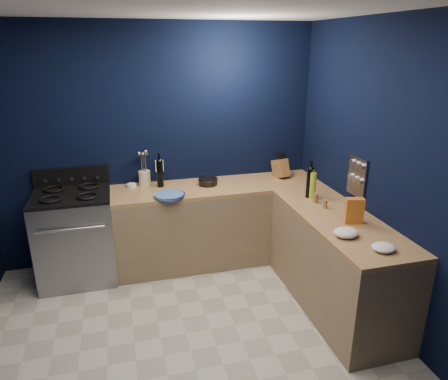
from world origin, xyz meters
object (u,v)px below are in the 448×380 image
object	(u,v)px
crouton_bag	(354,211)
gas_range	(76,238)
utensil_crock	(145,178)
plate_stack	(169,196)
knife_block	(280,168)

from	to	relation	value
crouton_bag	gas_range	bearing A→B (deg)	167.94
gas_range	utensil_crock	distance (m)	0.95
plate_stack	knife_block	size ratio (longest dim) A/B	1.42
gas_range	plate_stack	bearing A→B (deg)	-12.90
utensil_crock	gas_range	bearing A→B (deg)	-162.52
knife_block	crouton_bag	xyz separation A→B (m)	(0.11, -1.38, 0.01)
knife_block	crouton_bag	distance (m)	1.38
gas_range	knife_block	xyz separation A→B (m)	(2.30, 0.12, 0.54)
plate_stack	utensil_crock	size ratio (longest dim) A/B	1.87
knife_block	crouton_bag	world-z (taller)	knife_block
knife_block	utensil_crock	bearing A→B (deg)	162.23
gas_range	crouton_bag	world-z (taller)	crouton_bag
utensil_crock	knife_block	distance (m)	1.55
gas_range	knife_block	bearing A→B (deg)	3.05
plate_stack	crouton_bag	size ratio (longest dim) A/B	1.31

